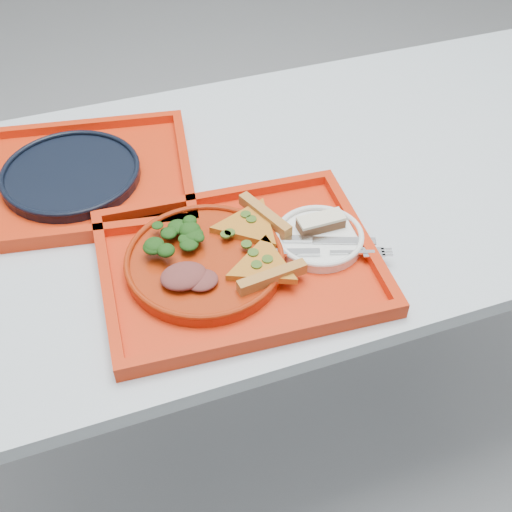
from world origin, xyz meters
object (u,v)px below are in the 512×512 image
Objects in this scene: navy_plate at (71,175)px; dessert_bar at (321,222)px; tray_main at (239,265)px; tray_far at (73,181)px; dinner_plate at (205,263)px.

dessert_bar is (0.38, -0.30, 0.02)m from navy_plate.
tray_main is at bearing -172.77° from dessert_bar.
tray_far is 0.35m from dinner_plate.
navy_plate is (0.00, 0.00, 0.01)m from tray_far.
dinner_plate is (0.17, -0.31, 0.02)m from tray_far.
tray_main is at bearing -10.30° from dinner_plate.
dinner_plate is 3.23× the size of dessert_bar.
tray_main is 0.39m from navy_plate.
navy_plate is 0.49m from dessert_bar.
tray_main is at bearing -54.28° from navy_plate.
tray_far is (-0.23, 0.32, 0.00)m from tray_main.
tray_main is 1.00× the size of tray_far.
dessert_bar is (0.21, 0.01, 0.02)m from dinner_plate.
dinner_plate reaches higher than tray_far.
tray_main is 0.06m from dinner_plate.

